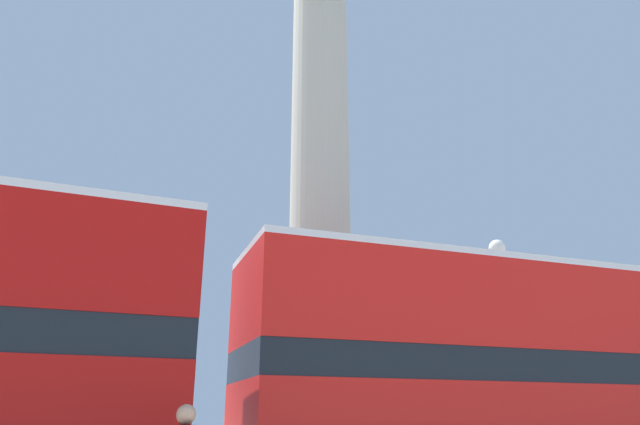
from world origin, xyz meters
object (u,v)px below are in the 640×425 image
object	(u,v)px
monument_column	(320,261)
bus_c	(505,370)
equestrian_statue	(585,413)
street_lamp	(508,344)

from	to	relation	value
monument_column	bus_c	bearing A→B (deg)	-64.45
equestrian_statue	street_lamp	distance (m)	8.55
equestrian_statue	street_lamp	size ratio (longest dim) A/B	1.06
equestrian_statue	monument_column	bearing A→B (deg)	179.70
monument_column	street_lamp	bearing A→B (deg)	-34.12
monument_column	equestrian_statue	xyz separation A→B (m)	(10.36, 2.74, -3.82)
monument_column	bus_c	distance (m)	6.09
bus_c	street_lamp	bearing A→B (deg)	50.54
equestrian_statue	street_lamp	bearing A→B (deg)	-155.81
bus_c	equestrian_statue	xyz separation A→B (m)	(8.12, 7.43, -0.65)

